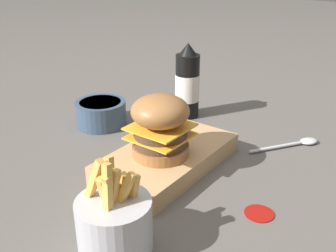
# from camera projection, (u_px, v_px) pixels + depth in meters

# --- Properties ---
(ground_plane) EXTENTS (6.00, 6.00, 0.00)m
(ground_plane) POSITION_uv_depth(u_px,v_px,m) (152.00, 164.00, 0.79)
(ground_plane) COLOR #5B5651
(serving_board) EXTENTS (0.29, 0.16, 0.04)m
(serving_board) POSITION_uv_depth(u_px,v_px,m) (168.00, 158.00, 0.78)
(serving_board) COLOR tan
(serving_board) RESTS_ON ground_plane
(burger) EXTENTS (0.11, 0.11, 0.12)m
(burger) POSITION_uv_depth(u_px,v_px,m) (160.00, 126.00, 0.72)
(burger) COLOR #9E6638
(burger) RESTS_ON serving_board
(ketchup_bottle) EXTENTS (0.06, 0.06, 0.19)m
(ketchup_bottle) POSITION_uv_depth(u_px,v_px,m) (187.00, 84.00, 0.99)
(ketchup_bottle) COLOR black
(ketchup_bottle) RESTS_ON ground_plane
(fries_basket) EXTENTS (0.11, 0.11, 0.15)m
(fries_basket) POSITION_uv_depth(u_px,v_px,m) (114.00, 223.00, 0.55)
(fries_basket) COLOR #B7B7BC
(fries_basket) RESTS_ON ground_plane
(side_bowl) EXTENTS (0.12, 0.12, 0.06)m
(side_bowl) POSITION_uv_depth(u_px,v_px,m) (101.00, 113.00, 0.96)
(side_bowl) COLOR #384C66
(side_bowl) RESTS_ON ground_plane
(spoon) EXTENTS (0.15, 0.11, 0.01)m
(spoon) POSITION_uv_depth(u_px,v_px,m) (299.00, 143.00, 0.86)
(spoon) COLOR silver
(spoon) RESTS_ON ground_plane
(ketchup_puddle) EXTENTS (0.05, 0.05, 0.00)m
(ketchup_puddle) POSITION_uv_depth(u_px,v_px,m) (259.00, 213.00, 0.64)
(ketchup_puddle) COLOR #9E140F
(ketchup_puddle) RESTS_ON ground_plane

